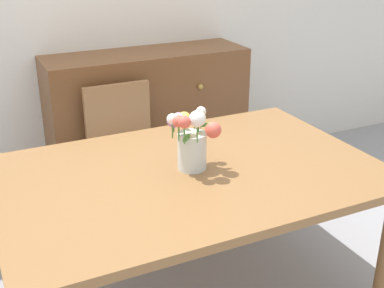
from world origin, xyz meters
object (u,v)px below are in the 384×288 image
chair_far (125,147)px  dresser (148,121)px  flower_vase (192,138)px  dining_table (189,185)px

chair_far → dresser: bearing=-127.2°
flower_vase → chair_far: bearing=91.8°
chair_far → dresser: 0.53m
dresser → flower_vase: bearing=-102.3°
dining_table → chair_far: chair_far is taller
dining_table → flower_vase: (0.02, 0.01, 0.23)m
chair_far → flower_vase: size_ratio=2.93×
flower_vase → dining_table: bearing=-152.3°
dining_table → flower_vase: 0.23m
chair_far → flower_vase: 0.99m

